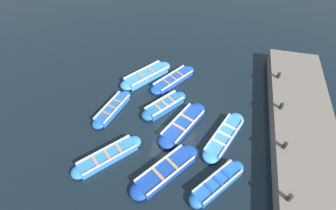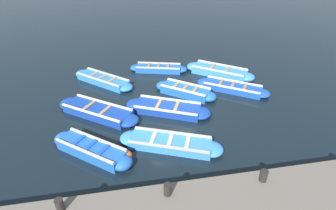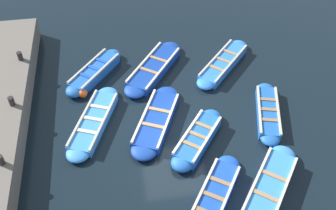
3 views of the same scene
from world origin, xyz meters
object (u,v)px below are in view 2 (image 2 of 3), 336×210
boat_mid_row (92,150)px  buoy_orange_near (127,156)px  boat_drifting (170,143)px  boat_broadside (219,72)px  bollard_mid_north (168,189)px  bollard_mid_south (264,176)px  boat_outer_right (158,68)px  boat_alongside (185,91)px  boat_end_of_row (232,88)px  bollard_north (60,205)px  boat_centre (168,108)px  boat_outer_left (98,111)px  boat_far_corner (103,80)px

boat_mid_row → buoy_orange_near: 1.29m
boat_drifting → boat_broadside: 6.54m
bollard_mid_north → bollard_mid_south: same height
boat_outer_right → boat_alongside: bearing=17.3°
boat_mid_row → buoy_orange_near: size_ratio=8.49×
bollard_mid_north → buoy_orange_near: size_ratio=0.98×
boat_end_of_row → bollard_north: bearing=-47.7°
boat_end_of_row → bollard_north: 9.44m
boat_end_of_row → boat_centre: size_ratio=0.90×
boat_drifting → boat_end_of_row: size_ratio=1.12×
boat_mid_row → bollard_mid_north: bollard_mid_north is taller
boat_outer_left → bollard_north: bollard_north is taller
bollard_mid_north → boat_far_corner: bearing=-166.6°
boat_outer_right → boat_mid_row: 7.14m
boat_centre → bollard_north: bollard_north is taller
boat_outer_right → buoy_orange_near: 7.14m
boat_end_of_row → boat_broadside: bearing=-178.6°
buoy_orange_near → boat_alongside: bearing=143.3°
boat_far_corner → boat_centre: 4.30m
boat_mid_row → bollard_mid_south: bollard_mid_south is taller
buoy_orange_near → bollard_mid_south: bearing=56.7°
boat_outer_left → boat_far_corner: 2.96m
boat_alongside → bollard_mid_north: size_ratio=8.35×
buoy_orange_near → boat_mid_row: bearing=-111.9°
boat_drifting → boat_alongside: (-3.57, 1.40, 0.05)m
boat_drifting → boat_end_of_row: (-3.58, 3.78, -0.00)m
boat_alongside → bollard_north: bearing=-35.9°
boat_broadside → boat_mid_row: size_ratio=1.18×
boat_broadside → boat_alongside: size_ratio=1.23×
boat_far_corner → boat_alongside: boat_alongside is taller
boat_outer_left → bollard_mid_south: (5.28, 4.68, 0.87)m
boat_broadside → boat_mid_row: boat_broadside is taller
boat_broadside → bollard_north: 10.69m
boat_centre → boat_alongside: size_ratio=1.30×
boat_drifting → boat_outer_right: bearing=175.5°
boat_mid_row → bollard_mid_north: bearing=37.6°
boat_outer_right → buoy_orange_near: size_ratio=9.26×
boat_outer_right → boat_far_corner: bearing=-72.7°
boat_drifting → boat_centre: boat_centre is taller
boat_outer_right → boat_end_of_row: bearing=48.9°
boat_end_of_row → buoy_orange_near: 6.66m
boat_end_of_row → boat_mid_row: (3.49, -6.54, 0.05)m
boat_outer_left → boat_end_of_row: 6.54m
boat_centre → bollard_north: bearing=-34.7°
boat_mid_row → boat_alongside: 5.42m
boat_mid_row → buoy_orange_near: (0.48, 1.19, -0.03)m
boat_far_corner → boat_broadside: 6.28m
boat_alongside → bollard_mid_south: size_ratio=8.35×
boat_centre → bollard_mid_north: bollard_mid_north is taller
buoy_orange_near → boat_outer_right: bearing=163.2°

